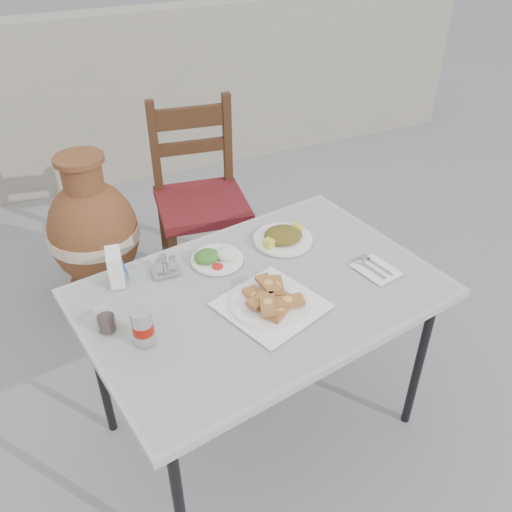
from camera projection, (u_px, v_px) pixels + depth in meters
name	position (u px, v px, depth m)	size (l,w,h in m)	color
ground	(243.00, 411.00, 2.41)	(80.00, 80.00, 0.00)	slate
cafe_table	(261.00, 300.00, 1.95)	(1.36, 1.03, 0.75)	black
pide_plate	(271.00, 299.00, 1.83)	(0.40, 0.40, 0.06)	white
salad_rice_plate	(216.00, 257.00, 2.05)	(0.20, 0.20, 0.05)	white
salad_chopped_plate	(283.00, 237.00, 2.16)	(0.24, 0.24, 0.05)	white
soda_can	(143.00, 327.00, 1.67)	(0.07, 0.07, 0.12)	silver
cola_glass	(106.00, 320.00, 1.73)	(0.06, 0.06, 0.09)	white
napkin_holder	(115.00, 267.00, 1.92)	(0.08, 0.11, 0.12)	white
condiment_caddy	(165.00, 267.00, 1.99)	(0.11, 0.09, 0.07)	#B6B7BE
cutlery_napkin	(374.00, 268.00, 2.02)	(0.16, 0.19, 0.01)	white
chair	(200.00, 198.00, 2.90)	(0.52, 0.52, 1.03)	#33210E
terracotta_urn	(94.00, 234.00, 2.88)	(0.48, 0.48, 0.84)	brown
back_wall	(104.00, 102.00, 3.91)	(6.00, 0.25, 1.20)	#9D9383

